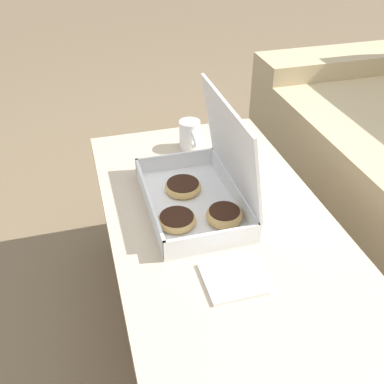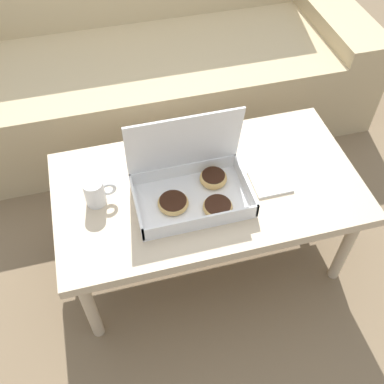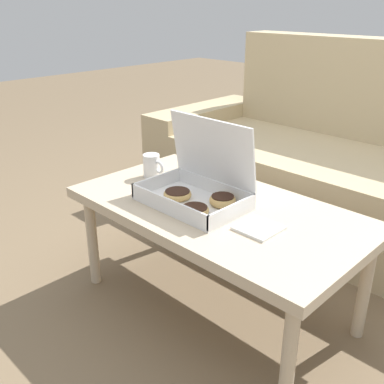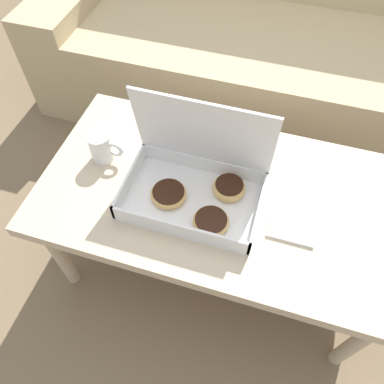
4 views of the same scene
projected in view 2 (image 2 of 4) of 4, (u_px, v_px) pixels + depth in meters
ground_plane at (194, 220)px, 2.08m from camera, size 12.00×12.00×0.00m
couch at (153, 60)px, 2.37m from camera, size 2.18×0.88×0.97m
coffee_table at (207, 192)px, 1.66m from camera, size 1.11×0.61×0.45m
pastry_box at (194, 184)px, 1.55m from camera, size 0.40×0.26×0.31m
coffee_mug at (96, 192)px, 1.53m from camera, size 0.11×0.07×0.10m
napkin_stack at (270, 181)px, 1.63m from camera, size 0.13×0.13×0.01m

